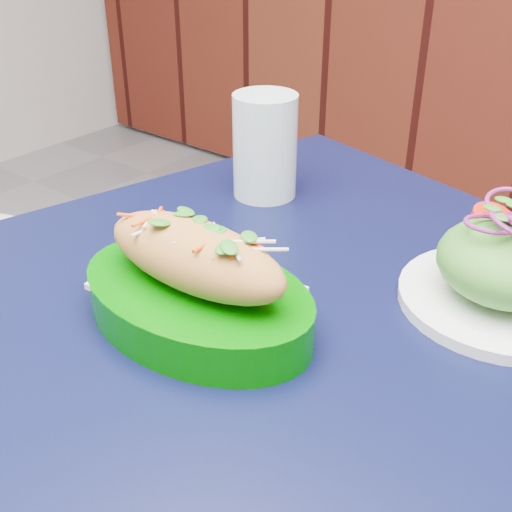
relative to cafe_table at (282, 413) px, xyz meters
The scene contains 4 objects.
cafe_table is the anchor object (origin of this frame).
banh_mi_basket 0.16m from the cafe_table, 161.54° to the right, with size 0.25×0.16×0.11m.
salad_plate 0.26m from the cafe_table, 54.36° to the left, with size 0.20×0.20×0.11m.
water_glass 0.36m from the cafe_table, 131.41° to the left, with size 0.08×0.08×0.13m, color silver.
Camera 1 is at (0.17, 0.86, 1.11)m, focal length 45.00 mm.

